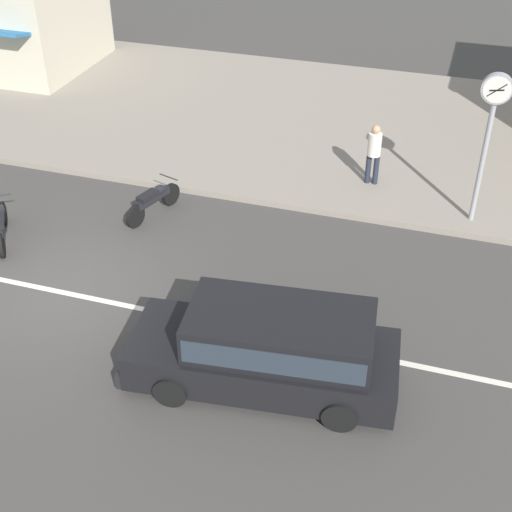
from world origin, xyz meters
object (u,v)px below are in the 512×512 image
at_px(motorcycle_0, 154,200).
at_px(motorcycle_1, 1,223).
at_px(pedestrian_near_clock, 374,150).
at_px(street_clock, 492,114).
at_px(minivan_black_4, 270,346).

bearing_deg(motorcycle_0, motorcycle_1, -145.12).
distance_m(motorcycle_0, motorcycle_1, 3.53).
bearing_deg(pedestrian_near_clock, motorcycle_1, -147.36).
distance_m(motorcycle_0, street_clock, 7.97).
relative_size(motorcycle_1, street_clock, 0.49).
bearing_deg(pedestrian_near_clock, street_clock, -21.95).
relative_size(minivan_black_4, pedestrian_near_clock, 3.07).
relative_size(minivan_black_4, motorcycle_1, 2.83).
xyz_separation_m(motorcycle_0, street_clock, (7.36, 1.86, 2.41)).
relative_size(minivan_black_4, motorcycle_0, 2.77).
height_order(motorcycle_1, street_clock, street_clock).
height_order(minivan_black_4, motorcycle_1, minivan_black_4).
distance_m(motorcycle_1, pedestrian_near_clock, 9.14).
distance_m(minivan_black_4, motorcycle_1, 7.66).
xyz_separation_m(motorcycle_1, pedestrian_near_clock, (7.68, 4.92, 0.65)).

